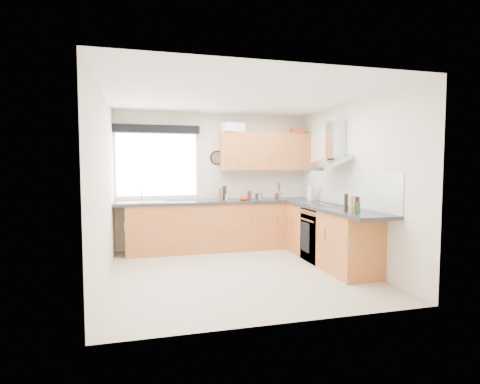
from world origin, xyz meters
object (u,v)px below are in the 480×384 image
object	(u,v)px
oven	(324,235)
upper_cabinets	(266,152)
washing_machine	(178,231)
extractor_hood	(331,151)

from	to	relation	value
oven	upper_cabinets	xyz separation A→B (m)	(-0.55, 1.32, 1.38)
oven	upper_cabinets	distance (m)	1.99
oven	upper_cabinets	world-z (taller)	upper_cabinets
upper_cabinets	washing_machine	distance (m)	2.19
upper_cabinets	oven	bearing A→B (deg)	-67.46
oven	upper_cabinets	size ratio (longest dim) A/B	0.50
extractor_hood	washing_machine	world-z (taller)	extractor_hood
oven	extractor_hood	size ratio (longest dim) A/B	1.09
extractor_hood	washing_machine	distance (m)	2.96
upper_cabinets	washing_machine	size ratio (longest dim) A/B	2.22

